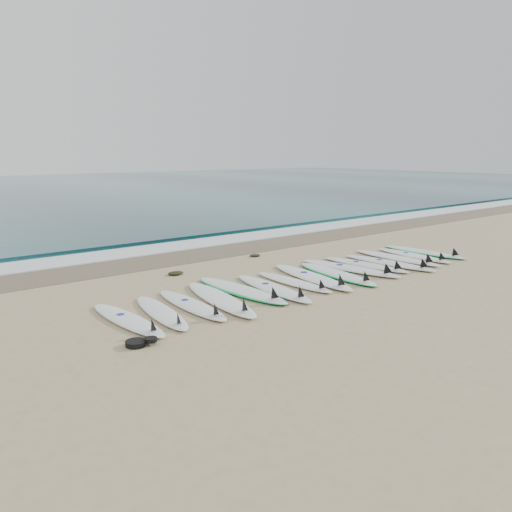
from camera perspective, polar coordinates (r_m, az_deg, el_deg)
ground at (r=11.62m, az=6.53°, el=-2.66°), size 120.00×120.00×0.00m
wet_sand_band at (r=14.72m, az=-4.82°, el=0.47°), size 120.00×1.80×0.01m
foam_band at (r=15.88m, az=-7.64°, el=1.29°), size 120.00×1.40×0.04m
wave_crest at (r=17.16m, az=-10.23°, el=2.10°), size 120.00×1.00×0.10m
surfboard_0 at (r=8.93m, az=-14.33°, el=-7.10°), size 0.64×2.40×0.30m
surfboard_1 at (r=9.20m, az=-10.69°, el=-6.37°), size 0.79×2.35×0.29m
surfboard_2 at (r=9.54m, az=-7.25°, el=-5.58°), size 0.58×2.42×0.31m
surfboard_3 at (r=9.82m, az=-3.99°, el=-4.94°), size 1.00×2.85×0.36m
surfboard_4 at (r=10.46m, az=-1.62°, el=-3.92°), size 0.82×2.80×0.35m
surfboard_5 at (r=10.58m, az=2.10°, el=-3.71°), size 0.80×2.67×0.34m
surfboard_6 at (r=11.13m, az=4.51°, el=-2.99°), size 0.52×2.33×0.30m
surfboard_7 at (r=11.58m, az=6.54°, el=-2.39°), size 1.03×2.96×0.37m
surfboard_8 at (r=12.01m, az=9.30°, el=-2.02°), size 0.99×2.76×0.34m
surfboard_9 at (r=12.60m, az=10.89°, el=-1.37°), size 1.00×2.88×0.36m
surfboard_10 at (r=13.11m, az=12.53°, el=-0.95°), size 0.79×2.60×0.33m
surfboard_11 at (r=13.46m, az=15.14°, el=-0.74°), size 0.77×2.73×0.34m
surfboard_12 at (r=14.14m, az=15.92°, el=-0.19°), size 0.58×2.73×0.35m
surfboard_13 at (r=14.62m, az=17.72°, el=0.07°), size 0.72×2.54×0.32m
surfboard_14 at (r=15.25m, az=18.72°, el=0.44°), size 0.71×2.62×0.33m
seaweed_near at (r=12.13m, az=-9.16°, el=-1.94°), size 0.39×0.30×0.08m
seaweed_far at (r=14.05m, az=-0.12°, el=0.08°), size 0.32×0.25×0.06m
leash_coil at (r=7.90m, az=-13.19°, el=-9.59°), size 0.46×0.36×0.11m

